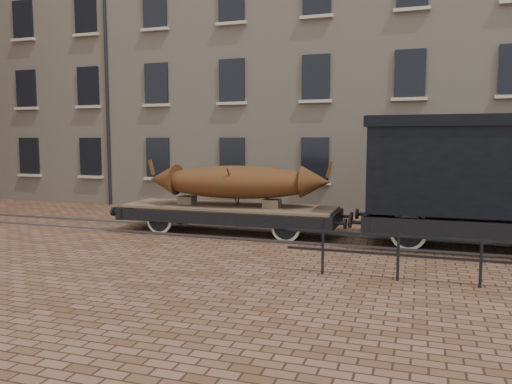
% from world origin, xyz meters
% --- Properties ---
extents(ground, '(90.00, 90.00, 0.00)m').
position_xyz_m(ground, '(0.00, 0.00, 0.00)').
color(ground, '#4F3220').
extents(warehouse_cream, '(40.00, 10.19, 14.00)m').
position_xyz_m(warehouse_cream, '(3.00, 9.99, 7.00)').
color(warehouse_cream, '#BBAA93').
rests_on(warehouse_cream, ground).
extents(rail_track, '(30.00, 1.52, 0.06)m').
position_xyz_m(rail_track, '(0.00, 0.00, 0.03)').
color(rail_track, '#59595E').
rests_on(rail_track, ground).
extents(flatcar_wagon, '(7.60, 2.06, 1.15)m').
position_xyz_m(flatcar_wagon, '(-0.73, -0.00, 0.72)').
color(flatcar_wagon, brown).
rests_on(flatcar_wagon, ground).
extents(iron_boat, '(5.86, 2.17, 1.44)m').
position_xyz_m(iron_boat, '(-0.43, 0.00, 1.65)').
color(iron_boat, '#56280C').
rests_on(iron_boat, flatcar_wagon).
extents(goods_van, '(6.98, 2.54, 3.61)m').
position_xyz_m(goods_van, '(6.63, 0.00, 2.26)').
color(goods_van, black).
rests_on(goods_van, ground).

